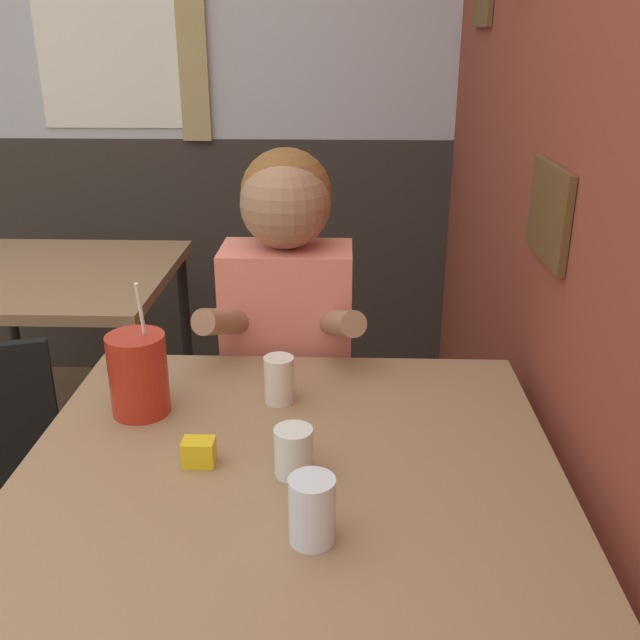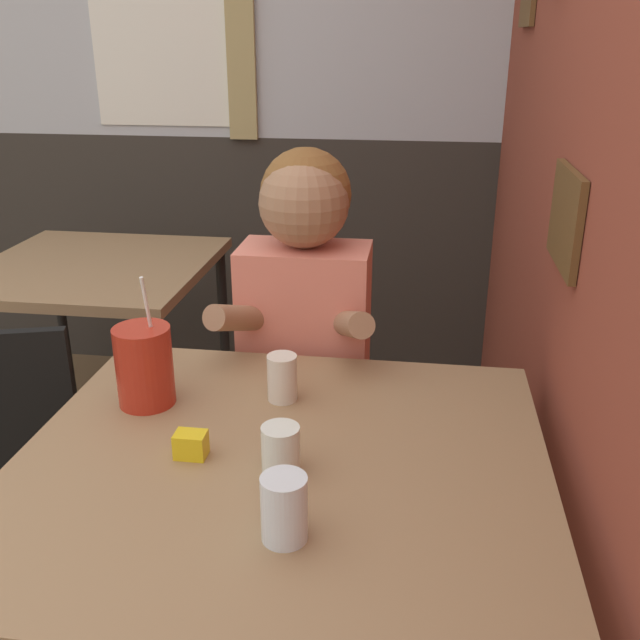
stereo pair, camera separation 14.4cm
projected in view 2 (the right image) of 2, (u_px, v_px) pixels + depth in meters
name	position (u px, v px, depth m)	size (l,w,h in m)	color
brick_wall_right	(565.00, 105.00, 1.81)	(0.08, 4.32, 2.70)	brown
back_wall	(237.00, 74.00, 3.05)	(5.23, 0.09, 2.70)	silver
main_table	(280.00, 488.00, 1.38)	(1.02, 0.95, 0.76)	#93704C
background_table	(96.00, 285.00, 2.55)	(0.79, 0.82, 0.76)	#93704C
chair_near_window	(12.00, 441.00, 1.89)	(0.50, 0.50, 0.87)	black
person_seated	(305.00, 358.00, 1.95)	(0.42, 0.42, 1.26)	#EA7F6B
cocktail_pitcher	(144.00, 366.00, 1.53)	(0.12, 0.12, 0.30)	#B22819
glass_near_pitcher	(284.00, 508.00, 1.12)	(0.08, 0.08, 0.11)	silver
glass_center	(281.00, 449.00, 1.30)	(0.07, 0.07, 0.09)	silver
glass_far_side	(282.00, 378.00, 1.56)	(0.07, 0.07, 0.11)	silver
condiment_ketchup	(140.00, 350.00, 1.77)	(0.06, 0.04, 0.05)	#B7140F
condiment_mustard	(191.00, 445.00, 1.36)	(0.06, 0.04, 0.05)	yellow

